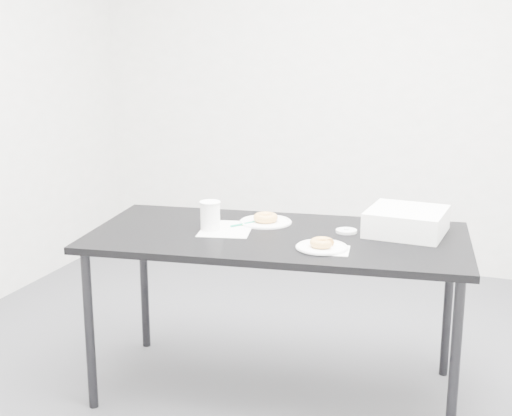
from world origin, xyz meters
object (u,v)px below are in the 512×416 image
(pen, at_px, (243,224))
(coffee_cup, at_px, (210,216))
(donut_far, at_px, (266,217))
(scorecard, at_px, (226,229))
(plate_far, at_px, (266,222))
(donut_near, at_px, (322,243))
(plate_near, at_px, (322,247))
(bakery_box, at_px, (407,221))
(table, at_px, (277,247))

(pen, height_order, coffee_cup, coffee_cup)
(donut_far, bearing_deg, scorecard, -128.53)
(scorecard, distance_m, donut_far, 0.22)
(plate_far, height_order, coffee_cup, coffee_cup)
(donut_near, bearing_deg, coffee_cup, 168.89)
(scorecard, relative_size, plate_near, 1.33)
(plate_near, xyz_separation_m, coffee_cup, (-0.57, 0.11, 0.06))
(plate_far, bearing_deg, scorecard, -128.53)
(plate_near, bearing_deg, donut_far, 138.89)
(scorecard, xyz_separation_m, plate_far, (0.14, 0.17, 0.00))
(plate_far, bearing_deg, coffee_cup, -134.25)
(donut_near, xyz_separation_m, bakery_box, (0.30, 0.37, 0.03))
(plate_near, distance_m, plate_far, 0.49)
(coffee_cup, bearing_deg, donut_near, -11.11)
(scorecard, relative_size, coffee_cup, 2.16)
(donut_far, distance_m, coffee_cup, 0.29)
(scorecard, bearing_deg, coffee_cup, -163.79)
(scorecard, distance_m, pen, 0.10)
(table, xyz_separation_m, scorecard, (-0.25, -0.00, 0.06))
(plate_far, bearing_deg, bakery_box, 3.98)
(donut_far, bearing_deg, pen, -135.97)
(donut_near, bearing_deg, scorecard, 163.61)
(plate_near, bearing_deg, pen, 152.60)
(pen, distance_m, bakery_box, 0.77)
(table, xyz_separation_m, pen, (-0.20, 0.09, 0.07))
(plate_near, bearing_deg, plate_far, 138.89)
(pen, xyz_separation_m, donut_far, (0.09, 0.08, 0.02))
(donut_near, relative_size, coffee_cup, 0.76)
(pen, distance_m, plate_far, 0.12)
(pen, xyz_separation_m, coffee_cup, (-0.11, -0.12, 0.06))
(donut_far, xyz_separation_m, bakery_box, (0.67, 0.05, 0.03))
(donut_near, distance_m, coffee_cup, 0.58)
(plate_near, height_order, donut_far, donut_far)
(plate_far, bearing_deg, plate_near, -41.11)
(plate_far, bearing_deg, table, -55.58)
(bakery_box, bearing_deg, pen, -165.98)
(donut_near, bearing_deg, plate_far, 138.89)
(donut_near, height_order, plate_far, donut_near)
(coffee_cup, bearing_deg, plate_near, -11.11)
(bakery_box, bearing_deg, plate_near, -125.54)
(plate_far, distance_m, coffee_cup, 0.30)
(plate_far, bearing_deg, pen, -135.97)
(table, relative_size, coffee_cup, 13.15)
(plate_near, distance_m, coffee_cup, 0.58)
(plate_near, bearing_deg, table, 149.23)
(plate_far, bearing_deg, donut_near, -41.11)
(coffee_cup, bearing_deg, table, 6.49)
(table, bearing_deg, pen, 149.61)
(scorecard, bearing_deg, donut_far, 38.86)
(donut_near, bearing_deg, pen, 152.60)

